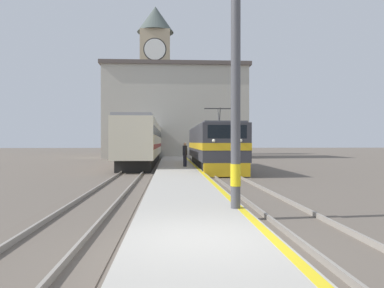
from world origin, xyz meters
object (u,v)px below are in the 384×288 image
object	(u,v)px
passenger_train	(151,142)
clock_tower	(155,75)
person_on_platform	(185,154)
catenary_mast	(237,65)
locomotive_train	(213,147)

from	to	relation	value
passenger_train	clock_tower	world-z (taller)	clock_tower
person_on_platform	clock_tower	distance (m)	38.82
catenary_mast	person_on_platform	size ratio (longest dim) A/B	4.50
locomotive_train	catenary_mast	world-z (taller)	catenary_mast
locomotive_train	person_on_platform	world-z (taller)	locomotive_train
passenger_train	person_on_platform	world-z (taller)	passenger_train
locomotive_train	passenger_train	bearing A→B (deg)	105.07
locomotive_train	person_on_platform	xyz separation A→B (m)	(-2.24, -1.48, -0.51)
passenger_train	catenary_mast	bearing A→B (deg)	-83.91
passenger_train	clock_tower	xyz separation A→B (m)	(0.14, 13.30, 11.38)
catenary_mast	passenger_train	bearing A→B (deg)	96.09
person_on_platform	catenary_mast	bearing A→B (deg)	-87.70
locomotive_train	clock_tower	bearing A→B (deg)	99.28
catenary_mast	person_on_platform	distance (m)	17.62
person_on_platform	clock_tower	bearing A→B (deg)	95.46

